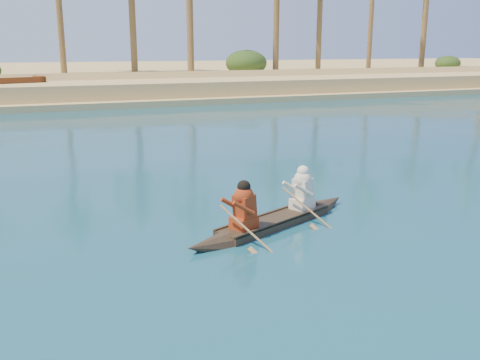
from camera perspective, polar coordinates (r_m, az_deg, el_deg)
name	(u,v)px	position (r m, az deg, el deg)	size (l,w,h in m)	color
ground	(307,226)	(10.66, 7.14, -4.93)	(160.00, 160.00, 0.00)	navy
sandy_embankment	(78,77)	(55.99, -16.87, 10.46)	(150.00, 51.00, 1.50)	tan
shrub_cluster	(98,79)	(40.67, -14.92, 10.41)	(100.00, 6.00, 2.40)	#213C15
canoe	(275,214)	(10.58, 3.71, -3.64)	(4.36, 2.35, 1.24)	#372D1E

